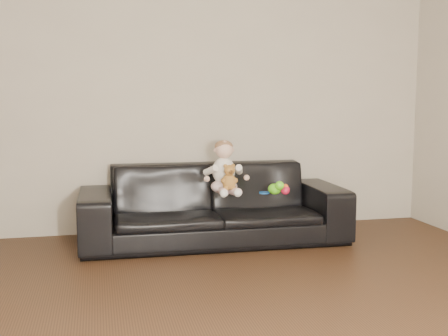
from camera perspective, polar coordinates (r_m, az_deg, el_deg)
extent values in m
plane|color=#BBB19D|center=(5.28, -5.08, 7.62)|extent=(5.00, 0.00, 5.00)
imported|color=black|center=(4.91, -1.10, -3.64)|extent=(2.30, 0.92, 0.67)
ellipsoid|color=beige|center=(4.79, 0.00, -1.88)|extent=(0.24, 0.21, 0.12)
ellipsoid|color=white|center=(4.79, -0.04, -0.29)|extent=(0.21, 0.17, 0.24)
sphere|color=beige|center=(4.76, 0.00, 1.90)|extent=(0.17, 0.17, 0.16)
ellipsoid|color=#8C603F|center=(4.76, -0.03, 2.19)|extent=(0.17, 0.17, 0.11)
cylinder|color=beige|center=(4.65, -0.17, -2.40)|extent=(0.08, 0.20, 0.07)
cylinder|color=beige|center=(4.67, 0.97, -2.36)|extent=(0.08, 0.20, 0.07)
sphere|color=white|center=(4.55, -0.01, -2.61)|extent=(0.07, 0.07, 0.06)
sphere|color=white|center=(4.57, 1.38, -2.56)|extent=(0.07, 0.07, 0.06)
cylinder|color=white|center=(4.71, -1.36, -0.24)|extent=(0.07, 0.17, 0.11)
cylinder|color=white|center=(4.77, 1.54, -0.15)|extent=(0.07, 0.17, 0.11)
ellipsoid|color=#A4702F|center=(4.65, 0.52, -1.39)|extent=(0.12, 0.10, 0.13)
sphere|color=#A4702F|center=(4.62, 0.57, -0.22)|extent=(0.09, 0.09, 0.09)
sphere|color=#A4702F|center=(4.62, 0.15, 0.20)|extent=(0.04, 0.04, 0.03)
sphere|color=#A4702F|center=(4.63, 0.92, 0.22)|extent=(0.04, 0.04, 0.03)
sphere|color=#593819|center=(4.58, 0.68, -0.40)|extent=(0.04, 0.04, 0.03)
ellipsoid|color=#5FE21A|center=(4.77, 5.15, -2.14)|extent=(0.13, 0.15, 0.09)
sphere|color=red|center=(4.77, 6.25, -2.24)|extent=(0.09, 0.09, 0.08)
cylinder|color=blue|center=(4.82, 4.12, -2.52)|extent=(0.10, 0.10, 0.01)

